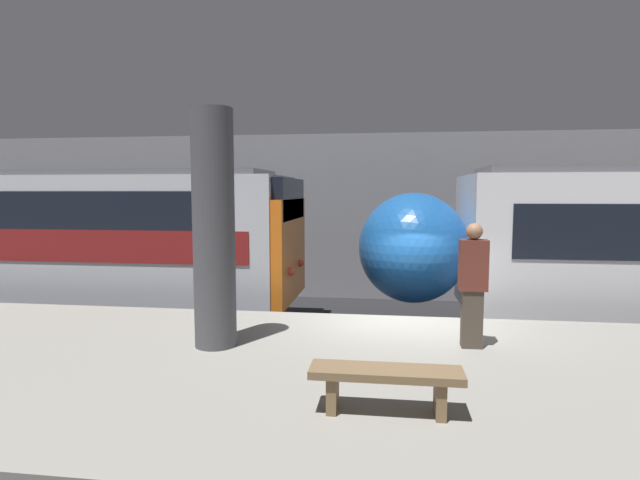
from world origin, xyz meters
The scene contains 6 objects.
ground_plane centered at (0.00, 0.00, 0.00)m, with size 120.00×120.00×0.00m, color black.
platform centered at (0.00, -2.69, 0.56)m, with size 40.00×5.39×1.12m.
station_rear_barrier centered at (0.00, 6.61, 2.53)m, with size 50.00×0.15×5.06m.
support_pillar_near centered at (-2.65, -2.06, 2.78)m, with size 0.59×0.59×3.31m.
person_waiting centered at (0.94, -1.66, 2.05)m, with size 0.38×0.24×1.75m.
platform_bench centered at (-0.25, -3.93, 1.46)m, with size 1.50×0.40×0.45m.
Camera 1 is at (-0.26, -8.72, 3.30)m, focal length 28.00 mm.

